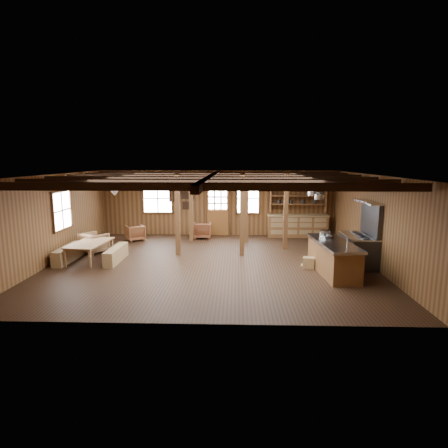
{
  "coord_description": "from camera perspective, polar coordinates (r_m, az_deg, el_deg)",
  "views": [
    {
      "loc": [
        0.8,
        -11.53,
        3.26
      ],
      "look_at": [
        0.4,
        0.59,
        1.16
      ],
      "focal_mm": 30.0,
      "sensor_mm": 36.0,
      "label": 1
    }
  ],
  "objects": [
    {
      "name": "bench_aisle",
      "position": [
        12.62,
        -16.12,
        -4.46
      ],
      "size": [
        0.31,
        1.68,
        0.46
      ],
      "primitive_type": "cube",
      "color": "olive",
      "rests_on": "floor"
    },
    {
      "name": "kitchen_island",
      "position": [
        11.25,
        16.3,
        -4.9
      ],
      "size": [
        1.09,
        2.57,
        1.2
      ],
      "rotation": [
        0.0,
        0.0,
        0.08
      ],
      "color": "brown",
      "rests_on": "floor"
    },
    {
      "name": "armchair_c",
      "position": [
        13.97,
        -19.15,
        -2.72
      ],
      "size": [
        1.08,
        1.08,
        0.72
      ],
      "primitive_type": "imported",
      "rotation": [
        0.0,
        0.0,
        2.57
      ],
      "color": "olive",
      "rests_on": "floor"
    },
    {
      "name": "commercial_range",
      "position": [
        12.33,
        20.06,
        -3.03
      ],
      "size": [
        0.84,
        1.63,
        2.01
      ],
      "color": "#303033",
      "rests_on": "floor"
    },
    {
      "name": "room",
      "position": [
        11.71,
        -2.04,
        0.67
      ],
      "size": [
        10.04,
        9.04,
        2.84
      ],
      "color": "black",
      "rests_on": "ground"
    },
    {
      "name": "back_counter",
      "position": [
        16.17,
        11.13,
        0.16
      ],
      "size": [
        2.55,
        0.6,
        2.45
      ],
      "color": "brown",
      "rests_on": "floor"
    },
    {
      "name": "pot_rack",
      "position": [
        12.2,
        13.2,
        4.98
      ],
      "size": [
        0.43,
        3.0,
        0.42
      ],
      "color": "#303033",
      "rests_on": "ceiling"
    },
    {
      "name": "window_back_left",
      "position": [
        16.43,
        -10.07,
        3.87
      ],
      "size": [
        1.32,
        0.06,
        1.32
      ],
      "color": "white",
      "rests_on": "wall_back"
    },
    {
      "name": "back_door",
      "position": [
        16.18,
        -0.96,
        1.36
      ],
      "size": [
        1.02,
        0.08,
        2.15
      ],
      "color": "brown",
      "rests_on": "floor"
    },
    {
      "name": "dining_table",
      "position": [
        12.88,
        -19.61,
        -4.01
      ],
      "size": [
        1.14,
        1.84,
        0.62
      ],
      "primitive_type": "imported",
      "rotation": [
        0.0,
        0.0,
        1.48
      ],
      "color": "#9A6F46",
      "rests_on": "floor"
    },
    {
      "name": "window_back_right",
      "position": [
        16.09,
        3.68,
        3.87
      ],
      "size": [
        1.02,
        0.06,
        1.32
      ],
      "color": "white",
      "rests_on": "wall_back"
    },
    {
      "name": "step_stool",
      "position": [
        11.67,
        12.76,
        -5.78
      ],
      "size": [
        0.43,
        0.34,
        0.34
      ],
      "primitive_type": "cube",
      "rotation": [
        0.0,
        0.0,
        -0.19
      ],
      "color": "olive",
      "rests_on": "floor"
    },
    {
      "name": "notice_boards",
      "position": [
        16.23,
        -6.26,
        4.03
      ],
      "size": [
        1.08,
        0.03,
        0.9
      ],
      "color": "silver",
      "rests_on": "wall_back"
    },
    {
      "name": "window_left",
      "position": [
        13.44,
        -23.5,
        1.91
      ],
      "size": [
        0.14,
        1.24,
        1.32
      ],
      "color": "white",
      "rests_on": "wall_back"
    },
    {
      "name": "ceiling_joists",
      "position": [
        11.75,
        -2.02,
        6.98
      ],
      "size": [
        9.8,
        8.82,
        0.18
      ],
      "color": "black",
      "rests_on": "ceiling"
    },
    {
      "name": "armchair_a",
      "position": [
        15.63,
        -13.38,
        -1.32
      ],
      "size": [
        0.94,
        0.94,
        0.63
      ],
      "primitive_type": "imported",
      "rotation": [
        0.0,
        0.0,
        3.71
      ],
      "color": "brown",
      "rests_on": "floor"
    },
    {
      "name": "bench_wall",
      "position": [
        13.19,
        -22.63,
        -4.19
      ],
      "size": [
        0.33,
        1.75,
        0.48
      ],
      "primitive_type": "cube",
      "color": "olive",
      "rests_on": "floor"
    },
    {
      "name": "bowl",
      "position": [
        11.63,
        15.39,
        -1.86
      ],
      "size": [
        0.34,
        0.34,
        0.07
      ],
      "primitive_type": "imported",
      "rotation": [
        0.0,
        0.0,
        0.19
      ],
      "color": "silver",
      "rests_on": "kitchen_island"
    },
    {
      "name": "timber_posts",
      "position": [
        13.74,
        0.71,
        2.04
      ],
      "size": [
        3.95,
        2.35,
        2.8
      ],
      "color": "#4A2D15",
      "rests_on": "floor"
    },
    {
      "name": "counter_pot",
      "position": [
        11.83,
        15.16,
        -1.38
      ],
      "size": [
        0.31,
        0.31,
        0.19
      ],
      "primitive_type": "cylinder",
      "color": "#B2B5B9",
      "rests_on": "kitchen_island"
    },
    {
      "name": "armchair_b",
      "position": [
        15.67,
        -3.33,
        -0.97
      ],
      "size": [
        0.74,
        0.76,
        0.66
      ],
      "primitive_type": "imported",
      "rotation": [
        0.0,
        0.0,
        3.19
      ],
      "color": "brown",
      "rests_on": "floor"
    },
    {
      "name": "pendant_lamps",
      "position": [
        12.94,
        -11.79,
        5.14
      ],
      "size": [
        1.86,
        2.36,
        0.66
      ],
      "color": "#303033",
      "rests_on": "ceiling"
    }
  ]
}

